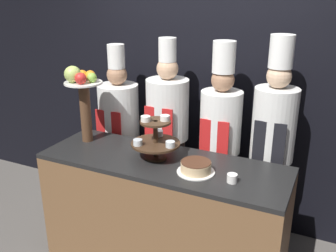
{
  "coord_description": "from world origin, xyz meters",
  "views": [
    {
      "loc": [
        1.15,
        -2.01,
        2.19
      ],
      "look_at": [
        0.0,
        0.42,
        1.21
      ],
      "focal_mm": 40.0,
      "sensor_mm": 36.0,
      "label": 1
    }
  ],
  "objects_px": {
    "cake_round": "(196,167)",
    "chef_right": "(272,141)",
    "chef_center_left": "(167,129)",
    "tiered_stand": "(156,138)",
    "chef_center_right": "(220,137)",
    "chef_left": "(119,127)",
    "fruit_pedestal": "(82,91)",
    "cup_white": "(232,178)"
  },
  "relations": [
    {
      "from": "cake_round",
      "to": "chef_right",
      "type": "height_order",
      "value": "chef_right"
    },
    {
      "from": "chef_center_left",
      "to": "tiered_stand",
      "type": "bearing_deg",
      "value": -73.96
    },
    {
      "from": "cake_round",
      "to": "chef_center_right",
      "type": "xyz_separation_m",
      "value": [
        -0.02,
        0.63,
        0.0
      ]
    },
    {
      "from": "chef_right",
      "to": "chef_left",
      "type": "bearing_deg",
      "value": -180.0
    },
    {
      "from": "fruit_pedestal",
      "to": "cup_white",
      "type": "bearing_deg",
      "value": -7.72
    },
    {
      "from": "chef_left",
      "to": "chef_center_right",
      "type": "relative_size",
      "value": 0.95
    },
    {
      "from": "chef_left",
      "to": "chef_right",
      "type": "height_order",
      "value": "chef_right"
    },
    {
      "from": "chef_left",
      "to": "chef_center_left",
      "type": "bearing_deg",
      "value": 0.0
    },
    {
      "from": "chef_center_left",
      "to": "chef_right",
      "type": "relative_size",
      "value": 0.96
    },
    {
      "from": "fruit_pedestal",
      "to": "chef_center_left",
      "type": "bearing_deg",
      "value": 40.34
    },
    {
      "from": "fruit_pedestal",
      "to": "chef_right",
      "type": "xyz_separation_m",
      "value": [
        1.5,
        0.47,
        -0.36
      ]
    },
    {
      "from": "fruit_pedestal",
      "to": "chef_right",
      "type": "distance_m",
      "value": 1.61
    },
    {
      "from": "cup_white",
      "to": "chef_right",
      "type": "xyz_separation_m",
      "value": [
        0.14,
        0.66,
        0.05
      ]
    },
    {
      "from": "cup_white",
      "to": "chef_right",
      "type": "relative_size",
      "value": 0.04
    },
    {
      "from": "cup_white",
      "to": "chef_left",
      "type": "relative_size",
      "value": 0.04
    },
    {
      "from": "chef_center_right",
      "to": "chef_right",
      "type": "relative_size",
      "value": 0.96
    },
    {
      "from": "cake_round",
      "to": "chef_center_right",
      "type": "distance_m",
      "value": 0.63
    },
    {
      "from": "chef_left",
      "to": "chef_center_right",
      "type": "bearing_deg",
      "value": 0.01
    },
    {
      "from": "fruit_pedestal",
      "to": "chef_center_left",
      "type": "distance_m",
      "value": 0.83
    },
    {
      "from": "fruit_pedestal",
      "to": "chef_left",
      "type": "height_order",
      "value": "chef_left"
    },
    {
      "from": "fruit_pedestal",
      "to": "chef_center_right",
      "type": "height_order",
      "value": "chef_center_right"
    },
    {
      "from": "tiered_stand",
      "to": "chef_left",
      "type": "relative_size",
      "value": 0.22
    },
    {
      "from": "cake_round",
      "to": "chef_center_left",
      "type": "relative_size",
      "value": 0.15
    },
    {
      "from": "cake_round",
      "to": "chef_left",
      "type": "height_order",
      "value": "chef_left"
    },
    {
      "from": "chef_left",
      "to": "tiered_stand",
      "type": "bearing_deg",
      "value": -38.34
    },
    {
      "from": "cake_round",
      "to": "chef_center_right",
      "type": "relative_size",
      "value": 0.15
    },
    {
      "from": "cake_round",
      "to": "cup_white",
      "type": "height_order",
      "value": "cake_round"
    },
    {
      "from": "cake_round",
      "to": "chef_right",
      "type": "xyz_separation_m",
      "value": [
        0.42,
        0.63,
        0.04
      ]
    },
    {
      "from": "chef_center_left",
      "to": "chef_right",
      "type": "height_order",
      "value": "chef_right"
    },
    {
      "from": "cup_white",
      "to": "chef_center_right",
      "type": "xyz_separation_m",
      "value": [
        -0.3,
        0.66,
        0.01
      ]
    },
    {
      "from": "cake_round",
      "to": "cup_white",
      "type": "bearing_deg",
      "value": -6.41
    },
    {
      "from": "tiered_stand",
      "to": "chef_center_left",
      "type": "height_order",
      "value": "chef_center_left"
    },
    {
      "from": "chef_center_right",
      "to": "cup_white",
      "type": "bearing_deg",
      "value": -65.45
    },
    {
      "from": "cake_round",
      "to": "cup_white",
      "type": "distance_m",
      "value": 0.28
    },
    {
      "from": "chef_right",
      "to": "cake_round",
      "type": "bearing_deg",
      "value": -123.61
    },
    {
      "from": "fruit_pedestal",
      "to": "chef_center_right",
      "type": "distance_m",
      "value": 1.22
    },
    {
      "from": "chef_center_left",
      "to": "chef_center_right",
      "type": "distance_m",
      "value": 0.5
    },
    {
      "from": "chef_center_left",
      "to": "chef_center_right",
      "type": "xyz_separation_m",
      "value": [
        0.5,
        0.0,
        0.0
      ]
    },
    {
      "from": "cup_white",
      "to": "chef_center_right",
      "type": "distance_m",
      "value": 0.72
    },
    {
      "from": "cup_white",
      "to": "cake_round",
      "type": "bearing_deg",
      "value": 173.59
    },
    {
      "from": "chef_left",
      "to": "fruit_pedestal",
      "type": "bearing_deg",
      "value": -94.59
    },
    {
      "from": "cup_white",
      "to": "chef_left",
      "type": "distance_m",
      "value": 1.47
    }
  ]
}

